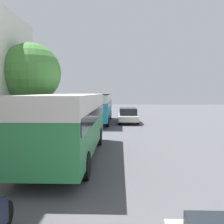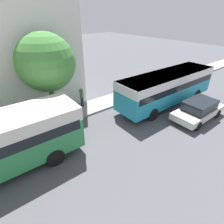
{
  "view_description": "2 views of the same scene",
  "coord_description": "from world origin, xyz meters",
  "px_view_note": "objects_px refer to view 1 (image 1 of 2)",
  "views": [
    {
      "loc": [
        0.54,
        -2.13,
        3.07
      ],
      "look_at": [
        -0.12,
        18.68,
        1.41
      ],
      "focal_mm": 40.0,
      "sensor_mm": 36.0,
      "label": 1
    },
    {
      "loc": [
        6.6,
        10.39,
        7.14
      ],
      "look_at": [
        -0.65,
        15.92,
        1.96
      ],
      "focal_mm": 28.0,
      "sensor_mm": 36.0,
      "label": 2
    }
  ],
  "objects_px": {
    "car_far_curb": "(128,115)",
    "pedestrian_walking_away": "(56,114)",
    "pedestrian_near_curb": "(38,119)",
    "bus_lead": "(69,117)",
    "bus_following": "(97,104)"
  },
  "relations": [
    {
      "from": "car_far_curb",
      "to": "pedestrian_near_curb",
      "type": "xyz_separation_m",
      "value": [
        -7.01,
        -6.13,
        0.23
      ]
    },
    {
      "from": "car_far_curb",
      "to": "pedestrian_walking_away",
      "type": "xyz_separation_m",
      "value": [
        -6.96,
        -1.22,
        0.18
      ]
    },
    {
      "from": "bus_following",
      "to": "pedestrian_walking_away",
      "type": "bearing_deg",
      "value": -161.29
    },
    {
      "from": "pedestrian_near_curb",
      "to": "pedestrian_walking_away",
      "type": "xyz_separation_m",
      "value": [
        0.05,
        4.91,
        -0.05
      ]
    },
    {
      "from": "bus_following",
      "to": "pedestrian_near_curb",
      "type": "bearing_deg",
      "value": -122.19
    },
    {
      "from": "bus_lead",
      "to": "pedestrian_walking_away",
      "type": "relative_size",
      "value": 5.85
    },
    {
      "from": "bus_following",
      "to": "pedestrian_near_curb",
      "type": "relative_size",
      "value": 5.95
    },
    {
      "from": "bus_lead",
      "to": "pedestrian_near_curb",
      "type": "height_order",
      "value": "bus_lead"
    },
    {
      "from": "pedestrian_walking_away",
      "to": "pedestrian_near_curb",
      "type": "bearing_deg",
      "value": -90.6
    },
    {
      "from": "bus_lead",
      "to": "bus_following",
      "type": "bearing_deg",
      "value": 89.7
    },
    {
      "from": "bus_lead",
      "to": "pedestrian_near_curb",
      "type": "relative_size",
      "value": 5.63
    },
    {
      "from": "car_far_curb",
      "to": "pedestrian_walking_away",
      "type": "distance_m",
      "value": 7.06
    },
    {
      "from": "pedestrian_walking_away",
      "to": "bus_lead",
      "type": "bearing_deg",
      "value": -72.68
    },
    {
      "from": "bus_lead",
      "to": "car_far_curb",
      "type": "distance_m",
      "value": 13.81
    },
    {
      "from": "bus_following",
      "to": "bus_lead",
      "type": "bearing_deg",
      "value": -90.3
    }
  ]
}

